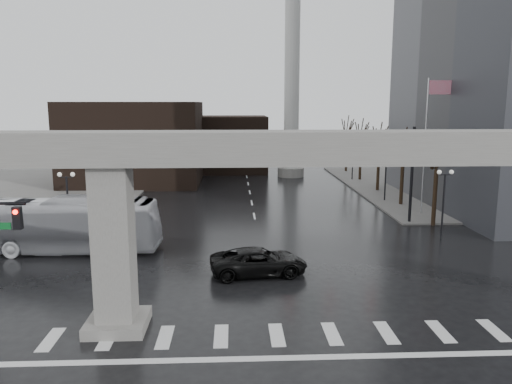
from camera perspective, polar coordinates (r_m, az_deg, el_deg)
ground at (r=23.30m, az=2.17°, el=-14.92°), size 160.00×160.00×0.00m
sidewalk_ne at (r=64.21m, az=23.09°, el=0.54°), size 28.00×36.00×0.15m
sidewalk_nw at (r=62.72m, az=-25.26°, el=0.17°), size 28.00×36.00×0.15m
elevated_guideway at (r=21.47m, az=5.66°, el=2.09°), size 48.00×2.60×8.70m
building_far_left at (r=64.38m, az=-13.59°, el=5.52°), size 16.00×14.00×10.00m
building_far_mid at (r=73.27m, az=-2.77°, el=5.53°), size 10.00×10.00×8.00m
smokestack at (r=67.58m, az=4.13°, el=13.06°), size 3.60×3.60×30.00m
signal_mast_arm at (r=41.47m, az=12.54°, el=4.31°), size 12.12×0.43×8.00m
flagpole_assembly at (r=46.37m, az=19.17°, el=6.69°), size 2.06×0.12×12.00m
lamp_right_0 at (r=38.77m, az=20.69°, el=-0.02°), size 1.22×0.32×5.11m
lamp_right_1 at (r=51.77m, az=14.63°, el=2.71°), size 1.22×0.32×5.11m
lamp_right_2 at (r=65.18m, az=11.01°, el=4.32°), size 1.22×0.32×5.11m
lamp_left_0 at (r=37.48m, az=-20.74°, el=-0.35°), size 1.22×0.32×5.11m
lamp_left_1 at (r=50.81m, az=-15.91°, el=2.52°), size 1.22×0.32×5.11m
lamp_left_2 at (r=64.43m, az=-13.09°, el=4.18°), size 1.22×0.32×5.11m
tree_right_0 at (r=42.92m, az=19.81°, el=0.03°), size 1.09×1.58×7.50m
tree_right_1 at (r=50.30m, az=16.38°, el=1.70°), size 1.09×1.61×7.67m
tree_right_2 at (r=57.85m, az=13.83°, el=2.94°), size 1.10×1.63×7.85m
tree_right_3 at (r=65.50m, az=11.88°, el=3.88°), size 1.11×1.66×8.02m
tree_right_4 at (r=73.23m, az=10.33°, el=4.62°), size 1.12×1.69×8.19m
pickup_truck at (r=29.25m, az=0.32°, el=-7.96°), size 5.92×3.31×1.56m
city_bus at (r=35.77m, az=-21.66°, el=-3.54°), size 13.44×3.70×3.71m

